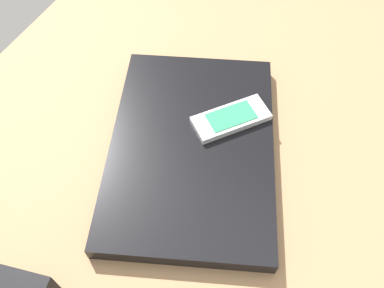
# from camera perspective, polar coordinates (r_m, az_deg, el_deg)

# --- Properties ---
(desk_surface) EXTENTS (1.20, 0.80, 0.03)m
(desk_surface) POSITION_cam_1_polar(r_m,az_deg,el_deg) (0.65, 0.09, 0.41)
(desk_surface) COLOR #9E7751
(desk_surface) RESTS_ON ground
(laptop_closed) EXTENTS (0.42, 0.35, 0.03)m
(laptop_closed) POSITION_cam_1_polar(r_m,az_deg,el_deg) (0.61, -0.00, -0.38)
(laptop_closed) COLOR black
(laptop_closed) RESTS_ON desk_surface
(cell_phone_on_laptop) EXTENTS (0.12, 0.11, 0.01)m
(cell_phone_on_laptop) POSITION_cam_1_polar(r_m,az_deg,el_deg) (0.62, 5.54, 3.65)
(cell_phone_on_laptop) COLOR silver
(cell_phone_on_laptop) RESTS_ON laptop_closed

